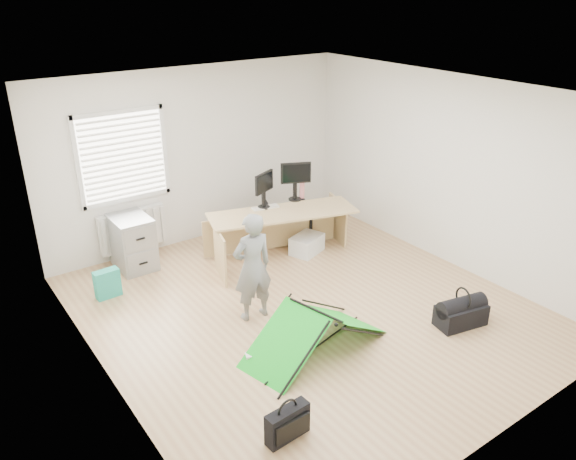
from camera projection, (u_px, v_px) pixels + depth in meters
ground at (306, 308)px, 7.13m from camera, size 5.50×5.50×0.00m
back_wall at (199, 155)px, 8.62m from camera, size 5.00×0.02×2.70m
window at (123, 157)px, 7.87m from camera, size 1.20×0.06×1.20m
radiator at (133, 229)px, 8.29m from camera, size 1.00×0.12×0.60m
desk at (283, 235)px, 8.30m from camera, size 2.26×1.27×0.73m
filing_cabinet at (132, 242)px, 8.02m from camera, size 0.50×0.67×0.78m
monitor_left at (264, 195)px, 8.22m from camera, size 0.42×0.25×0.40m
monitor_right at (295, 186)px, 8.51m from camera, size 0.46×0.28×0.44m
keyboard at (265, 207)px, 8.29m from camera, size 0.42×0.21×0.02m
thermos at (302, 189)px, 8.63m from camera, size 0.09×0.09×0.28m
office_chair at (287, 220)px, 8.96m from camera, size 0.86×0.87×0.62m
person at (252, 267)px, 6.69m from camera, size 0.53×0.37×1.38m
kite at (315, 330)px, 6.25m from camera, size 1.78×1.09×0.52m
storage_crate at (307, 244)px, 8.54m from camera, size 0.59×0.50×0.28m
tote_bag at (107, 284)px, 7.33m from camera, size 0.33×0.15×0.38m
laptop_bag at (287, 424)px, 5.06m from camera, size 0.44×0.16×0.33m
white_box at (250, 358)px, 6.12m from camera, size 0.13×0.13×0.10m
duffel_bag at (461, 315)px, 6.75m from camera, size 0.65×0.42×0.26m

